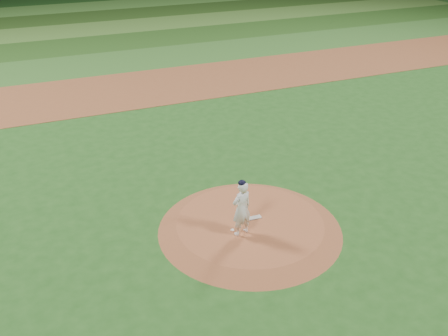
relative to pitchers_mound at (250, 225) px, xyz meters
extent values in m
plane|color=#21521A|center=(0.00, 0.00, -0.12)|extent=(120.00, 120.00, 0.00)
cube|color=brown|center=(0.00, 14.00, -0.12)|extent=(70.00, 6.00, 0.02)
cube|color=#306424|center=(0.00, 19.50, -0.12)|extent=(70.00, 5.00, 0.02)
cube|color=#224B18|center=(0.00, 24.50, -0.12)|extent=(70.00, 5.00, 0.02)
cube|color=#43752A|center=(0.00, 29.50, -0.12)|extent=(70.00, 5.00, 0.02)
cube|color=#224516|center=(0.00, 34.50, -0.12)|extent=(70.00, 5.00, 0.02)
cube|color=#3F7C2D|center=(0.00, 39.50, -0.12)|extent=(70.00, 5.00, 0.02)
cone|color=#9B5330|center=(0.00, 0.00, 0.00)|extent=(5.50, 5.50, 0.25)
cube|color=silver|center=(0.09, 0.14, 0.14)|extent=(0.67, 0.19, 0.03)
ellipsoid|color=white|center=(-0.66, -0.22, 0.16)|extent=(0.12, 0.12, 0.06)
imported|color=white|center=(-0.49, -0.43, 0.97)|extent=(0.69, 0.53, 1.70)
ellipsoid|color=black|center=(-0.49, -0.43, 1.80)|extent=(0.22, 0.22, 0.15)
camera|label=1|loc=(-5.51, -11.12, 8.50)|focal=40.00mm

